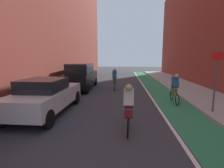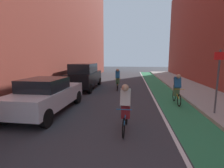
{
  "view_description": "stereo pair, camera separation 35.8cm",
  "coord_description": "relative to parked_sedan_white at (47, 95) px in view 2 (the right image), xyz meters",
  "views": [
    {
      "loc": [
        0.54,
        3.16,
        2.38
      ],
      "look_at": [
        -0.03,
        10.64,
        1.21
      ],
      "focal_mm": 26.6,
      "sensor_mm": 36.0,
      "label": 1
    },
    {
      "loc": [
        0.89,
        3.2,
        2.38
      ],
      "look_at": [
        -0.03,
        10.64,
        1.21
      ],
      "focal_mm": 26.6,
      "sensor_mm": 36.0,
      "label": 2
    }
  ],
  "objects": [
    {
      "name": "bike_lane_paint",
      "position": [
        5.92,
        5.21,
        -0.78
      ],
      "size": [
        1.6,
        34.24,
        0.0
      ],
      "primitive_type": "cube",
      "color": "#2D8451",
      "rests_on": "ground"
    },
    {
      "name": "cyclist_far",
      "position": [
        2.61,
        5.72,
        0.03
      ],
      "size": [
        0.48,
        1.72,
        1.62
      ],
      "color": "black",
      "rests_on": "ground"
    },
    {
      "name": "parked_suv_black",
      "position": [
        0.0,
        5.85,
        0.23
      ],
      "size": [
        1.94,
        4.79,
        1.98
      ],
      "color": "black",
      "rests_on": "ground"
    },
    {
      "name": "parked_sedan_white",
      "position": [
        0.0,
        0.0,
        0.0
      ],
      "size": [
        1.9,
        4.28,
        1.53
      ],
      "color": "silver",
      "rests_on": "ground"
    },
    {
      "name": "ground_plane",
      "position": [
        2.84,
        3.21,
        -0.78
      ],
      "size": [
        75.32,
        75.32,
        0.0
      ],
      "primitive_type": "plane",
      "color": "#38383D"
    },
    {
      "name": "street_sign_post",
      "position": [
        7.12,
        0.34,
        0.89
      ],
      "size": [
        0.44,
        0.07,
        2.58
      ],
      "color": "#4C4C51",
      "rests_on": "sidewalk_right"
    },
    {
      "name": "cyclist_trailing",
      "position": [
        6.05,
        2.18,
        0.02
      ],
      "size": [
        0.48,
        1.67,
        1.59
      ],
      "color": "black",
      "rests_on": "ground"
    },
    {
      "name": "sidewalk_right",
      "position": [
        8.21,
        5.21,
        -0.71
      ],
      "size": [
        2.97,
        34.24,
        0.14
      ],
      "primitive_type": "cube",
      "color": "#A8A59E",
      "rests_on": "ground"
    },
    {
      "name": "cyclist_mid",
      "position": [
        3.52,
        -1.46,
        0.02
      ],
      "size": [
        0.48,
        1.67,
        1.59
      ],
      "color": "black",
      "rests_on": "ground"
    },
    {
      "name": "lane_divider_stripe",
      "position": [
        5.02,
        5.21,
        -0.78
      ],
      "size": [
        0.12,
        34.24,
        0.0
      ],
      "primitive_type": "cube",
      "color": "white",
      "rests_on": "ground"
    }
  ]
}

